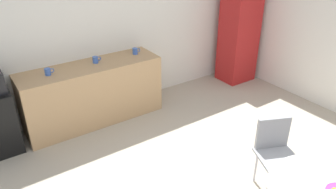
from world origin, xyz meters
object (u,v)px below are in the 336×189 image
mug_green (135,51)px  mug_red (48,72)px  chair_gray (275,146)px  locker_cabinet (239,36)px  mug_white (96,60)px

mug_green → mug_red: 1.36m
chair_gray → locker_cabinet: bearing=53.2°
chair_gray → mug_white: mug_white is taller
mug_green → mug_red: same height
locker_cabinet → mug_red: bearing=178.5°
mug_green → mug_red: bearing=-177.9°
mug_red → chair_gray: bearing=-55.4°
chair_gray → mug_green: bearing=97.7°
chair_gray → mug_white: bearing=111.6°
chair_gray → mug_red: 3.01m
locker_cabinet → chair_gray: bearing=-126.8°
locker_cabinet → mug_white: size_ratio=13.39×
locker_cabinet → mug_red: (-3.46, 0.09, 0.08)m
mug_green → mug_red: size_ratio=1.00×
chair_gray → mug_red: mug_red is taller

